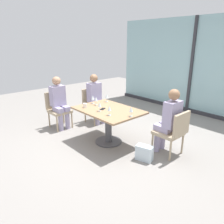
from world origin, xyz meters
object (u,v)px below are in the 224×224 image
at_px(chair_far_right, 173,131).
at_px(cell_phone_on_table, 103,109).
at_px(coffee_cup, 85,105).
at_px(wine_glass_4, 96,99).
at_px(person_side_end, 59,100).
at_px(wine_glass_3, 107,96).
at_px(dining_table_main, 108,117).
at_px(chair_side_end, 58,107).
at_px(wine_glass_2, 93,98).
at_px(wine_glass_0, 100,105).
at_px(chair_far_left, 93,103).
at_px(handbag_0, 144,153).
at_px(person_far_left, 96,97).
at_px(wine_glass_1, 109,108).
at_px(wine_glass_5, 131,110).
at_px(person_far_right, 169,119).

height_order(chair_far_right, cell_phone_on_table, chair_far_right).
bearing_deg(coffee_cup, wine_glass_4, 88.76).
bearing_deg(person_side_end, wine_glass_3, 36.65).
bearing_deg(dining_table_main, chair_side_end, -166.86).
bearing_deg(wine_glass_2, wine_glass_0, -23.77).
bearing_deg(wine_glass_3, person_side_end, -143.35).
bearing_deg(chair_far_left, dining_table_main, -23.54).
height_order(person_side_end, handbag_0, person_side_end).
height_order(person_far_left, wine_glass_0, person_far_left).
distance_m(person_far_left, person_side_end, 0.92).
bearing_deg(wine_glass_0, wine_glass_1, -3.47).
height_order(coffee_cup, handbag_0, coffee_cup).
height_order(chair_side_end, wine_glass_3, wine_glass_3).
distance_m(person_side_end, wine_glass_5, 2.03).
bearing_deg(wine_glass_3, cell_phone_on_table, -49.04).
height_order(chair_far_left, wine_glass_2, wine_glass_2).
xyz_separation_m(dining_table_main, person_far_left, (-1.09, 0.52, 0.14)).
height_order(wine_glass_0, wine_glass_5, same).
relative_size(coffee_cup, cell_phone_on_table, 0.62).
relative_size(chair_side_end, handbag_0, 2.90).
bearing_deg(coffee_cup, chair_far_left, 134.32).
height_order(dining_table_main, wine_glass_2, wine_glass_2).
height_order(chair_side_end, wine_glass_2, wine_glass_2).
xyz_separation_m(wine_glass_2, wine_glass_4, (0.14, -0.02, 0.00)).
relative_size(dining_table_main, person_side_end, 1.07).
xyz_separation_m(dining_table_main, wine_glass_5, (0.60, 0.03, 0.30)).
bearing_deg(wine_glass_2, chair_far_right, 15.83).
height_order(person_far_right, wine_glass_2, person_far_right).
height_order(wine_glass_1, wine_glass_3, same).
height_order(chair_side_end, person_far_right, person_far_right).
xyz_separation_m(chair_far_right, wine_glass_1, (-0.91, -0.75, 0.37)).
bearing_deg(person_far_right, cell_phone_on_table, -153.15).
xyz_separation_m(chair_far_right, wine_glass_3, (-1.65, -0.18, 0.37)).
relative_size(person_far_left, coffee_cup, 14.00).
height_order(chair_far_left, person_far_left, person_far_left).
bearing_deg(person_far_right, wine_glass_5, -134.88).
bearing_deg(wine_glass_1, person_far_right, 42.84).
relative_size(person_far_left, wine_glass_0, 6.81).
distance_m(wine_glass_1, handbag_0, 1.03).
distance_m(wine_glass_0, wine_glass_1, 0.31).
bearing_deg(coffee_cup, person_far_right, 28.12).
bearing_deg(wine_glass_2, person_side_end, -155.81).
relative_size(person_far_right, handbag_0, 4.20).
bearing_deg(wine_glass_0, handbag_0, 11.53).
xyz_separation_m(dining_table_main, handbag_0, (0.98, 0.00, -0.42)).
distance_m(chair_far_right, chair_far_left, 2.40).
bearing_deg(cell_phone_on_table, chair_side_end, 163.30).
xyz_separation_m(dining_table_main, wine_glass_1, (0.29, -0.22, 0.30)).
height_order(person_far_right, wine_glass_4, person_far_right).
bearing_deg(chair_far_left, chair_side_end, -108.62).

